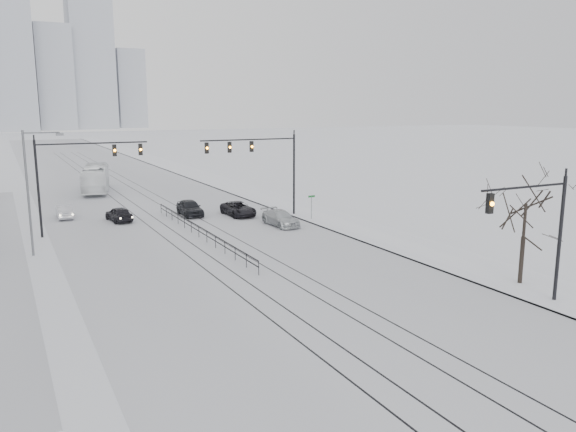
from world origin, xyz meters
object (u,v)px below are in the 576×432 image
(sedan_sb_inner, at_px, (119,214))
(sedan_nb_far, at_px, (190,208))
(sedan_nb_right, at_px, (281,218))
(bare_tree, at_px, (525,212))
(sedan_nb_front, at_px, (238,209))
(sedan_sb_outer, at_px, (64,212))
(box_truck, at_px, (96,179))
(traffic_mast_near, at_px, (541,224))

(sedan_sb_inner, relative_size, sedan_nb_far, 0.88)
(sedan_nb_right, xyz_separation_m, sedan_nb_far, (-5.82, 8.46, 0.10))
(sedan_sb_inner, bearing_deg, bare_tree, 112.36)
(sedan_nb_front, bearing_deg, bare_tree, -77.81)
(sedan_sb_inner, bearing_deg, sedan_sb_outer, -49.30)
(sedan_sb_outer, distance_m, sedan_nb_far, 11.95)
(sedan_nb_front, distance_m, sedan_nb_far, 4.80)
(bare_tree, xyz_separation_m, box_truck, (-16.67, 51.44, -2.82))
(sedan_sb_inner, bearing_deg, box_truck, -100.67)
(sedan_nb_right, distance_m, box_truck, 31.56)
(sedan_nb_far, bearing_deg, sedan_sb_outer, 160.81)
(traffic_mast_near, relative_size, bare_tree, 1.15)
(traffic_mast_near, xyz_separation_m, box_truck, (-14.26, 54.45, -2.89))
(sedan_sb_inner, height_order, sedan_sb_outer, sedan_sb_inner)
(bare_tree, distance_m, sedan_sb_outer, 41.34)
(bare_tree, bearing_deg, sedan_sb_inner, 119.99)
(sedan_nb_front, bearing_deg, sedan_nb_far, 151.10)
(traffic_mast_near, distance_m, sedan_sb_inner, 37.31)
(traffic_mast_near, height_order, sedan_sb_outer, traffic_mast_near)
(sedan_nb_front, height_order, sedan_nb_right, sedan_nb_right)
(sedan_sb_outer, height_order, sedan_nb_far, sedan_nb_far)
(bare_tree, bearing_deg, sedan_sb_outer, 122.57)
(sedan_sb_inner, distance_m, sedan_nb_right, 15.34)
(sedan_sb_outer, height_order, sedan_nb_front, sedan_nb_front)
(sedan_nb_right, bearing_deg, box_truck, 108.60)
(sedan_sb_inner, height_order, box_truck, box_truck)
(sedan_nb_front, bearing_deg, traffic_mast_near, -83.33)
(traffic_mast_near, xyz_separation_m, sedan_sb_inner, (-15.35, 33.78, -3.87))
(box_truck, bearing_deg, bare_tree, 119.44)
(bare_tree, xyz_separation_m, sedan_nb_far, (-10.95, 30.54, -3.70))
(traffic_mast_near, height_order, box_truck, traffic_mast_near)
(sedan_sb_inner, height_order, sedan_nb_right, sedan_sb_inner)
(traffic_mast_near, distance_m, bare_tree, 3.85)
(sedan_nb_far, height_order, box_truck, box_truck)
(sedan_nb_far, relative_size, box_truck, 0.38)
(sedan_sb_inner, bearing_deg, sedan_nb_far, 170.34)
(bare_tree, relative_size, sedan_nb_right, 1.28)
(traffic_mast_near, height_order, sedan_nb_far, traffic_mast_near)
(bare_tree, height_order, sedan_nb_right, bare_tree)
(sedan_nb_far, bearing_deg, traffic_mast_near, -74.57)
(sedan_sb_inner, distance_m, sedan_sb_outer, 5.88)
(sedan_nb_right, xyz_separation_m, box_truck, (-11.53, 29.37, 0.98))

